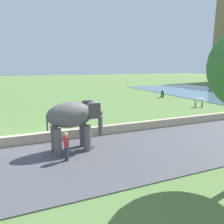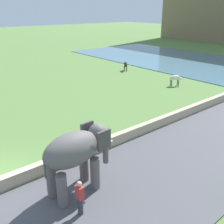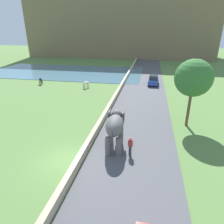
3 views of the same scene
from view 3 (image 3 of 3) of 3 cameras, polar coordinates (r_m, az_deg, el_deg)
The scene contains 11 objects.
ground_plane at distance 15.93m, azimuth -13.30°, elevation -13.37°, with size 220.00×220.00×0.00m, color #567A3D.
road_surface at distance 32.94m, azimuth 8.97°, elevation 6.09°, with size 7.00×120.00×0.06m, color #4C4C51.
barrier_wall at distance 31.27m, azimuth 1.84°, elevation 6.07°, with size 0.40×110.00×0.69m, color tan.
lake at distance 49.29m, azimuth -13.39°, elevation 11.20°, with size 36.00×18.00×0.08m, color slate.
hill_distant at distance 82.99m, azimuth 2.89°, elevation 25.36°, with size 64.00×28.00×26.77m, color #7F6B4C.
elephant at distance 15.91m, azimuth 0.85°, elevation -4.17°, with size 1.54×3.50×2.99m.
person_beside_elephant at distance 15.66m, azimuth 5.27°, elevation -9.63°, with size 0.36×0.22×1.63m.
car_blue at distance 36.75m, azimuth 11.82°, elevation 8.99°, with size 1.94×4.07×1.80m.
cow_black at distance 38.58m, azimuth -19.82°, elevation 8.68°, with size 1.24×1.20×1.15m.
cow_white at distance 34.23m, azimuth -7.49°, elevation 8.19°, with size 1.01×1.36×1.15m.
tree_near at distance 20.56m, azimuth 22.38°, elevation 8.98°, with size 3.57×3.57×6.76m.
Camera 3 is at (5.86, -11.63, 9.17)m, focal length 31.80 mm.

